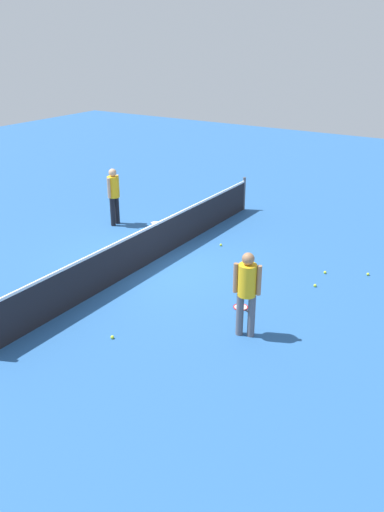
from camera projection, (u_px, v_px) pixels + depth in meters
The scene contains 12 objects.
ground_plane at pixel (152, 262), 13.19m from camera, with size 40.00×40.00×0.00m, color #265693.
court_net at pixel (151, 243), 12.99m from camera, with size 10.09×0.09×1.07m.
player_near_side at pixel (247, 288), 9.62m from camera, with size 0.43×0.52×1.70m.
player_far_side at pixel (114, 192), 15.36m from camera, with size 0.53×0.36×1.70m.
tennis_racket_near_player at pixel (241, 308), 10.98m from camera, with size 0.41×0.60×0.03m.
tennis_racket_far_player at pixel (156, 223), 15.84m from camera, with size 0.38×0.61×0.03m.
tennis_ball_near_player at pixel (315, 285), 11.89m from camera, with size 0.07×0.07×0.07m, color #C6E033.
tennis_ball_by_net at pixel (249, 270), 12.65m from camera, with size 0.07×0.07×0.07m, color #C6E033.
tennis_ball_midcourt at pixel (368, 274), 12.44m from camera, with size 0.07×0.07×0.07m, color #C6E033.
tennis_ball_baseline at pixel (221, 245), 14.15m from camera, with size 0.07×0.07×0.07m, color #C6E033.
tennis_ball_stray_left at pixel (112, 337), 9.88m from camera, with size 0.07×0.07×0.07m, color #C6E033.
tennis_ball_stray_right at pixel (325, 272), 12.53m from camera, with size 0.07×0.07×0.07m, color #C6E033.
Camera 1 is at (-9.64, -7.32, 5.33)m, focal length 36.80 mm.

